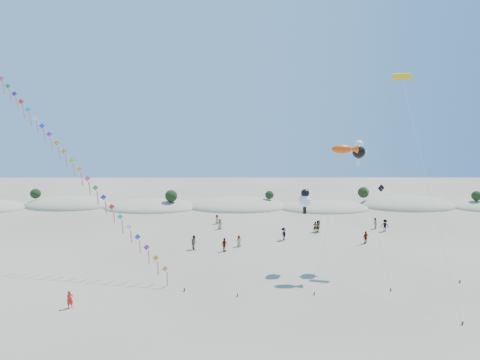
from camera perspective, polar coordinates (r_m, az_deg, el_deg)
name	(u,v)px	position (r m, az deg, el deg)	size (l,w,h in m)	color
ground	(235,344)	(32.72, -0.70, -22.30)	(160.00, 160.00, 0.00)	#87755D
dune_ridge	(243,206)	(74.95, 0.42, -3.77)	(145.30, 11.49, 5.57)	tan
kite_train	(58,145)	(49.76, -24.52, 4.59)	(29.04, 15.81, 26.69)	#3F2D1E
fish_kite	(344,149)	(43.77, 14.64, 4.23)	(5.34, 6.62, 14.01)	#3F2D1E
cartoon_kite_low	(305,199)	(44.43, 9.21, -2.71)	(8.12, 7.82, 9.11)	#3F2D1E
cartoon_kite_high	(359,151)	(46.69, 16.55, 4.01)	(2.56, 8.38, 14.30)	#3F2D1E
parafoil_kite	(403,83)	(48.97, 22.18, 12.72)	(1.99, 15.73, 21.66)	#3F2D1E
dark_kite	(398,208)	(54.54, 21.55, -3.75)	(4.13, 14.33, 7.84)	#3F2D1E
flyer_foreground	(70,300)	(40.29, -23.03, -15.38)	(0.59, 0.39, 1.62)	red
beachgoers	(296,231)	(57.52, 7.94, -7.18)	(28.53, 13.71, 1.86)	slate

